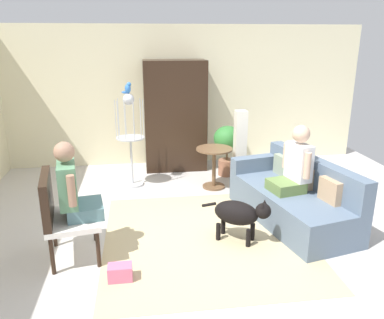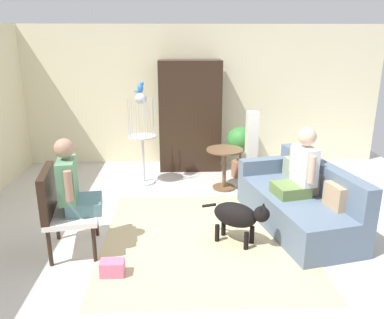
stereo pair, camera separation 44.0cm
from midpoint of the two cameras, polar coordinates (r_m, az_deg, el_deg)
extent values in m
plane|color=beige|center=(4.93, 4.69, -10.50)|extent=(7.56, 7.56, 0.00)
cube|color=beige|center=(7.33, 2.34, 9.37)|extent=(6.90, 0.12, 2.55)
cube|color=#C6B284|center=(4.76, 4.60, -11.55)|extent=(2.41, 2.58, 0.01)
cube|color=slate|center=(5.18, 17.43, -7.15)|extent=(1.24, 2.03, 0.43)
cube|color=slate|center=(5.21, 20.93, -2.52)|extent=(0.59, 1.88, 0.39)
cube|color=slate|center=(5.75, 13.30, -0.87)|extent=(0.86, 0.36, 0.21)
cube|color=tan|center=(4.81, 22.79, -5.09)|extent=(0.17, 0.33, 0.28)
cube|color=tan|center=(5.20, 19.38, -3.03)|extent=(0.17, 0.34, 0.28)
cube|color=gray|center=(5.60, 16.49, -1.27)|extent=(0.16, 0.28, 0.28)
cylinder|color=black|center=(4.81, -11.40, -8.77)|extent=(0.04, 0.04, 0.42)
cylinder|color=black|center=(4.29, -11.36, -12.18)|extent=(0.04, 0.04, 0.42)
cylinder|color=black|center=(4.84, -16.84, -9.03)|extent=(0.04, 0.04, 0.42)
cylinder|color=black|center=(4.33, -17.52, -12.44)|extent=(0.04, 0.04, 0.42)
cube|color=white|center=(4.46, -14.51, -7.82)|extent=(0.66, 0.76, 0.06)
cube|color=black|center=(4.37, -17.89, -4.66)|extent=(0.19, 0.69, 0.50)
cube|color=#5F7A40|center=(5.02, 16.77, -4.32)|extent=(0.47, 0.45, 0.14)
cube|color=white|center=(5.01, 18.72, -0.86)|extent=(0.26, 0.40, 0.47)
sphere|color=#DDB293|center=(4.92, 19.13, 3.17)|extent=(0.22, 0.22, 0.22)
cylinder|color=#DDB293|center=(4.81, 19.80, -1.45)|extent=(0.08, 0.08, 0.33)
cylinder|color=#DDB293|center=(5.16, 17.03, 0.11)|extent=(0.08, 0.08, 0.33)
cube|color=slate|center=(4.41, -12.83, -6.55)|extent=(0.43, 0.47, 0.14)
cube|color=#598C66|center=(4.30, -15.18, -2.99)|extent=(0.24, 0.44, 0.46)
sphere|color=#A57A60|center=(4.20, -15.56, 1.58)|extent=(0.21, 0.21, 0.21)
cylinder|color=#A57A60|center=(4.53, -14.51, -1.60)|extent=(0.08, 0.08, 0.32)
cylinder|color=#A57A60|center=(4.06, -14.85, -3.87)|extent=(0.08, 0.08, 0.32)
cylinder|color=brown|center=(6.05, 6.94, 1.40)|extent=(0.57, 0.57, 0.02)
cylinder|color=brown|center=(6.15, 6.83, -1.53)|extent=(0.06, 0.06, 0.63)
cylinder|color=brown|center=(6.25, 6.73, -4.13)|extent=(0.36, 0.36, 0.03)
ellipsoid|color=black|center=(4.56, 9.17, -8.12)|extent=(0.60, 0.52, 0.28)
sphere|color=black|center=(4.43, 13.08, -7.93)|extent=(0.18, 0.18, 0.18)
cone|color=black|center=(4.44, 13.34, -6.65)|extent=(0.06, 0.06, 0.06)
cone|color=black|center=(4.36, 12.98, -7.08)|extent=(0.06, 0.06, 0.06)
cylinder|color=black|center=(4.66, 5.24, -6.81)|extent=(0.17, 0.13, 0.10)
cylinder|color=black|center=(4.69, 11.55, -10.89)|extent=(0.06, 0.06, 0.21)
cylinder|color=black|center=(4.55, 10.82, -11.81)|extent=(0.06, 0.06, 0.21)
cylinder|color=black|center=(4.80, 7.33, -9.95)|extent=(0.06, 0.06, 0.21)
cylinder|color=black|center=(4.66, 6.48, -10.80)|extent=(0.06, 0.06, 0.21)
cylinder|color=silver|center=(6.47, -5.14, -3.33)|extent=(0.36, 0.36, 0.03)
cylinder|color=silver|center=(6.34, -5.23, -0.14)|extent=(0.04, 0.04, 0.79)
cylinder|color=silver|center=(6.24, -5.34, 3.39)|extent=(0.45, 0.45, 0.02)
cylinder|color=silver|center=(6.16, -3.41, 6.21)|extent=(0.01, 0.01, 0.60)
cylinder|color=silver|center=(6.28, -3.76, 6.43)|extent=(0.01, 0.01, 0.60)
cylinder|color=silver|center=(6.36, -4.71, 6.55)|extent=(0.01, 0.01, 0.60)
cylinder|color=silver|center=(6.37, -5.91, 6.53)|extent=(0.01, 0.01, 0.60)
cylinder|color=silver|center=(6.30, -6.94, 6.38)|extent=(0.01, 0.01, 0.60)
cylinder|color=silver|center=(6.18, -7.41, 6.14)|extent=(0.01, 0.01, 0.60)
cylinder|color=silver|center=(6.06, -7.13, 5.92)|extent=(0.01, 0.01, 0.60)
cylinder|color=silver|center=(5.97, -6.16, 5.78)|extent=(0.01, 0.01, 0.60)
cylinder|color=silver|center=(5.96, -4.89, 5.81)|extent=(0.01, 0.01, 0.60)
cylinder|color=silver|center=(6.04, -3.83, 5.97)|extent=(0.01, 0.01, 0.60)
sphere|color=silver|center=(6.12, -5.50, 8.94)|extent=(0.18, 0.18, 0.18)
ellipsoid|color=blue|center=(6.09, -5.57, 10.44)|extent=(0.09, 0.10, 0.14)
sphere|color=blue|center=(6.09, -5.39, 11.06)|extent=(0.07, 0.07, 0.07)
cone|color=#D8BF4C|center=(6.08, -5.06, 11.06)|extent=(0.03, 0.02, 0.02)
ellipsoid|color=blue|center=(6.10, -5.93, 9.95)|extent=(0.12, 0.03, 0.04)
cylinder|color=#996047|center=(6.78, 8.90, -1.37)|extent=(0.29, 0.29, 0.28)
cylinder|color=brown|center=(6.71, 9.00, 0.55)|extent=(0.03, 0.03, 0.20)
ellipsoid|color=#317833|center=(6.63, 9.11, 2.94)|extent=(0.47, 0.47, 0.43)
cube|color=#4C4742|center=(6.37, 10.46, -3.75)|extent=(0.20, 0.20, 0.06)
cube|color=white|center=(6.18, 10.77, 1.58)|extent=(0.18, 0.18, 1.17)
cube|color=black|center=(6.96, 1.52, 6.47)|extent=(1.09, 0.56, 1.95)
cube|color=#D8668C|center=(4.10, -8.57, -15.64)|extent=(0.24, 0.16, 0.16)
camera|label=1|loc=(0.22, -87.17, 0.89)|focal=36.15mm
camera|label=2|loc=(0.22, 92.83, -0.89)|focal=36.15mm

